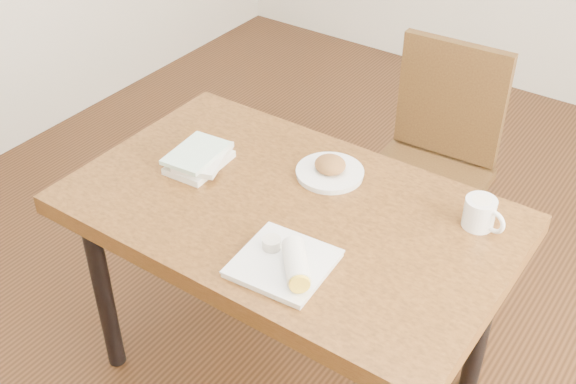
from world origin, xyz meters
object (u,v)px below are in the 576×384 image
Objects in this scene: table at (288,228)px; book_stack at (200,158)px; chair_far at (434,155)px; plate_scone at (330,170)px; coffee_mug at (481,213)px; plate_burrito at (287,263)px.

table is 5.55× the size of book_stack.
chair_far is 0.92m from book_stack.
plate_scone is 0.47m from coffee_mug.
chair_far is at bearing 92.22° from plate_burrito.
table is at bearing -98.40° from chair_far.
chair_far is 0.71m from coffee_mug.
plate_burrito is (0.14, -0.42, 0.00)m from plate_scone.
coffee_mug is at bearing 3.45° from plate_scone.
chair_far is (0.11, 0.78, -0.12)m from table.
plate_scone is 0.44m from plate_burrito.
plate_scone is at bearing 107.88° from plate_burrito.
book_stack is at bearing -120.99° from chair_far.
plate_scone is 0.82× the size of plate_burrito.
table is 0.55m from coffee_mug.
table is at bearing 124.39° from plate_burrito.
book_stack is (-0.50, 0.24, 0.00)m from plate_burrito.
chair_far is at bearing 81.60° from table.
chair_far is 7.43× the size of coffee_mug.
coffee_mug is at bearing 14.40° from book_stack.
plate_burrito reaches higher than table.
chair_far is 4.57× the size of plate_scone.
chair_far reaches higher than coffee_mug.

